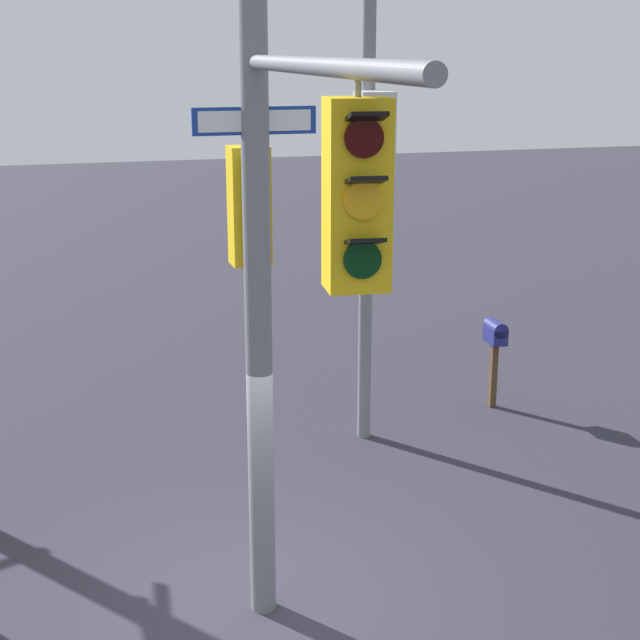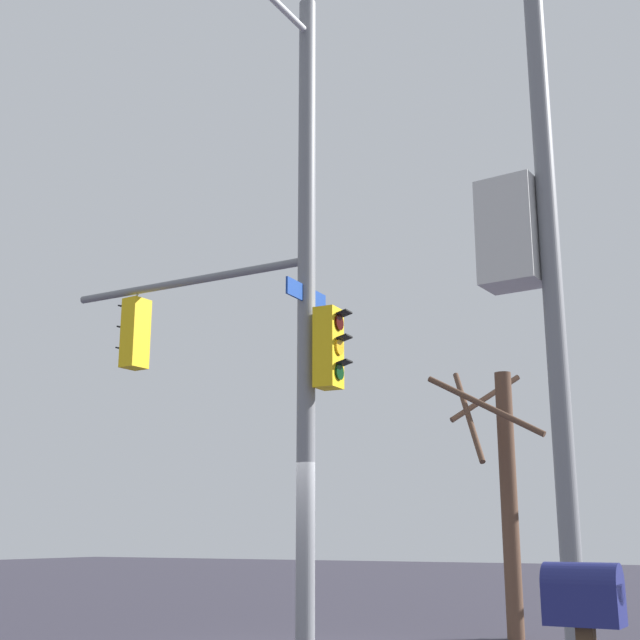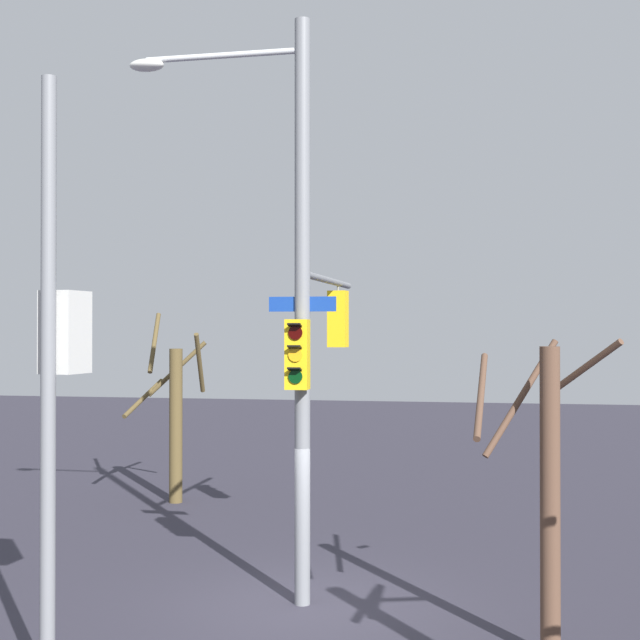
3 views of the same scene
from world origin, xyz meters
TOP-DOWN VIEW (x-y plane):
  - main_signal_pole_assembly at (0.60, 0.20)m, footprint 4.92×3.53m
  - secondary_pole_assembly at (-3.60, 2.41)m, footprint 0.76×0.50m
  - mailbox at (-4.35, 4.74)m, footprint 0.45×0.26m
  - bare_tree_behind_pole at (-1.49, -3.64)m, footprint 1.88×1.98m

SIDE VIEW (x-z plane):
  - mailbox at x=-4.35m, z-range 0.40..1.81m
  - bare_tree_behind_pole at x=-1.49m, z-range 0.16..4.45m
  - secondary_pole_assembly at x=-3.60m, z-range 0.31..7.82m
  - main_signal_pole_assembly at x=0.60m, z-range 0.23..9.65m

